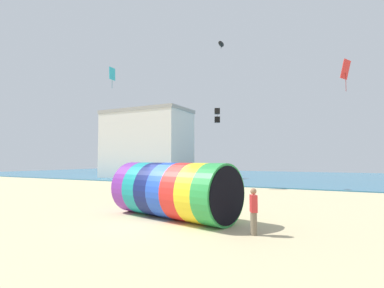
{
  "coord_description": "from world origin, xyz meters",
  "views": [
    {
      "loc": [
        7.14,
        -10.81,
        2.73
      ],
      "look_at": [
        -0.15,
        3.36,
        3.57
      ],
      "focal_mm": 28.0,
      "sensor_mm": 36.0,
      "label": 1
    }
  ],
  "objects_px": {
    "kite_black_box": "(217,115)",
    "kite_red_diamond": "(346,70)",
    "giant_inflatable_tube": "(173,190)",
    "kite_handler": "(254,211)",
    "kite_cyan_diamond": "(112,74)",
    "kite_black_parafoil": "(221,44)"
  },
  "relations": [
    {
      "from": "kite_black_box",
      "to": "kite_red_diamond",
      "type": "bearing_deg",
      "value": -27.13
    },
    {
      "from": "giant_inflatable_tube",
      "to": "kite_black_box",
      "type": "height_order",
      "value": "kite_black_box"
    },
    {
      "from": "giant_inflatable_tube",
      "to": "kite_black_box",
      "type": "distance_m",
      "value": 16.38
    },
    {
      "from": "kite_black_box",
      "to": "kite_black_parafoil",
      "type": "height_order",
      "value": "kite_black_parafoil"
    },
    {
      "from": "kite_cyan_diamond",
      "to": "kite_black_parafoil",
      "type": "bearing_deg",
      "value": 58.59
    },
    {
      "from": "kite_handler",
      "to": "kite_cyan_diamond",
      "type": "relative_size",
      "value": 1.02
    },
    {
      "from": "giant_inflatable_tube",
      "to": "kite_red_diamond",
      "type": "xyz_separation_m",
      "value": [
        7.38,
        9.09,
        7.19
      ]
    },
    {
      "from": "kite_black_parafoil",
      "to": "kite_handler",
      "type": "bearing_deg",
      "value": -64.78
    },
    {
      "from": "kite_red_diamond",
      "to": "giant_inflatable_tube",
      "type": "bearing_deg",
      "value": -129.09
    },
    {
      "from": "kite_black_box",
      "to": "kite_black_parafoil",
      "type": "xyz_separation_m",
      "value": [
        0.48,
        -0.07,
        7.03
      ]
    },
    {
      "from": "kite_red_diamond",
      "to": "kite_black_parafoil",
      "type": "bearing_deg",
      "value": 152.15
    },
    {
      "from": "kite_handler",
      "to": "kite_black_parafoil",
      "type": "xyz_separation_m",
      "value": [
        -7.6,
        16.14,
        13.24
      ]
    },
    {
      "from": "kite_black_parafoil",
      "to": "kite_cyan_diamond",
      "type": "distance_m",
      "value": 11.68
    },
    {
      "from": "giant_inflatable_tube",
      "to": "kite_cyan_diamond",
      "type": "height_order",
      "value": "kite_cyan_diamond"
    },
    {
      "from": "kite_handler",
      "to": "kite_black_box",
      "type": "bearing_deg",
      "value": 116.49
    },
    {
      "from": "kite_handler",
      "to": "giant_inflatable_tube",
      "type": "bearing_deg",
      "value": 162.04
    },
    {
      "from": "kite_black_parafoil",
      "to": "kite_cyan_diamond",
      "type": "height_order",
      "value": "kite_black_parafoil"
    },
    {
      "from": "giant_inflatable_tube",
      "to": "kite_black_parafoil",
      "type": "xyz_separation_m",
      "value": [
        -3.37,
        14.77,
        12.8
      ]
    },
    {
      "from": "giant_inflatable_tube",
      "to": "kite_black_parafoil",
      "type": "relative_size",
      "value": 5.17
    },
    {
      "from": "giant_inflatable_tube",
      "to": "kite_handler",
      "type": "bearing_deg",
      "value": -17.96
    },
    {
      "from": "giant_inflatable_tube",
      "to": "kite_cyan_diamond",
      "type": "xyz_separation_m",
      "value": [
        -8.96,
        5.62,
        8.18
      ]
    },
    {
      "from": "giant_inflatable_tube",
      "to": "kite_black_parafoil",
      "type": "distance_m",
      "value": 19.83
    }
  ]
}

